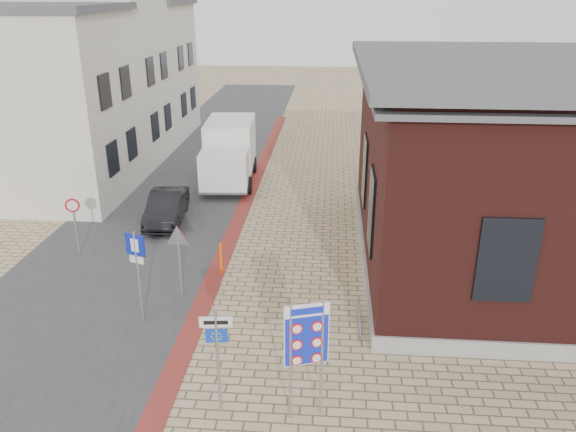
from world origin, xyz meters
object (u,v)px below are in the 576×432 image
(parking_sign, at_px, (137,261))
(bollard, at_px, (221,259))
(essen_sign, at_px, (217,345))
(box_truck, at_px, (229,152))
(border_sign, at_px, (306,337))
(sedan, at_px, (166,207))

(parking_sign, xyz_separation_m, bollard, (1.70, 3.00, -1.35))
(essen_sign, height_order, bollard, essen_sign)
(box_truck, distance_m, border_sign, 16.81)
(parking_sign, height_order, bollard, parking_sign)
(bollard, bearing_deg, box_truck, 98.30)
(box_truck, xyz_separation_m, parking_sign, (-0.29, -12.67, 0.41))
(sedan, bearing_deg, box_truck, 67.24)
(sedan, relative_size, essen_sign, 1.43)
(box_truck, distance_m, bollard, 9.82)
(sedan, height_order, box_truck, box_truck)
(sedan, height_order, parking_sign, parking_sign)
(sedan, height_order, border_sign, border_sign)
(box_truck, relative_size, bollard, 5.11)
(box_truck, height_order, parking_sign, box_truck)
(essen_sign, xyz_separation_m, parking_sign, (-2.92, 3.50, 0.17))
(border_sign, bearing_deg, essen_sign, 162.81)
(border_sign, height_order, bollard, border_sign)
(sedan, relative_size, box_truck, 0.66)
(essen_sign, relative_size, bollard, 2.35)
(sedan, distance_m, border_sign, 12.60)
(sedan, relative_size, parking_sign, 1.35)
(parking_sign, bearing_deg, bollard, 78.65)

